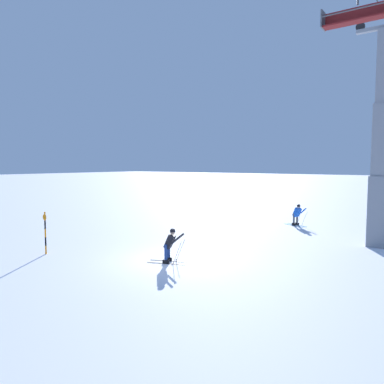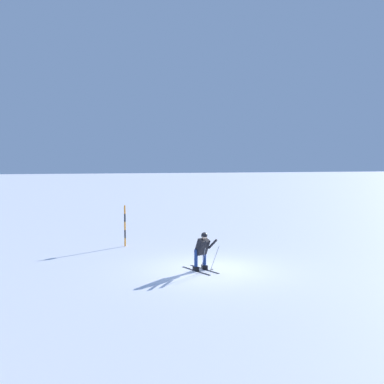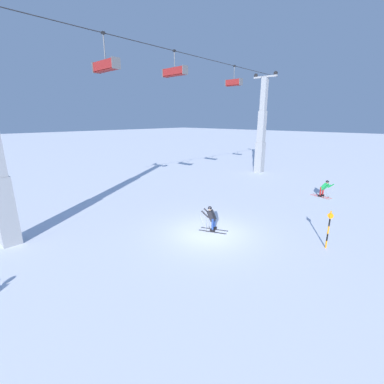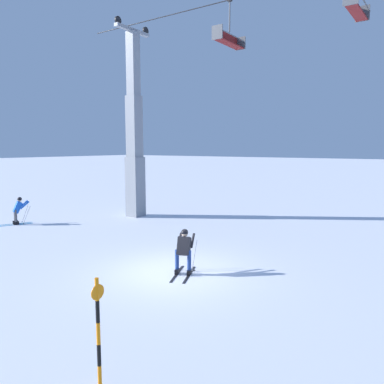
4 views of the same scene
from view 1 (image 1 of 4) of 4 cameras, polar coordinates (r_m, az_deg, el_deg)
name	(u,v)px [view 1 (image 1 of 4)]	position (r m, az deg, el deg)	size (l,w,h in m)	color
ground_plane	(173,260)	(16.13, -2.99, -10.76)	(260.00, 260.00, 0.00)	white
skier_carving_main	(170,243)	(15.53, -3.49, -8.12)	(1.15, 1.74, 1.61)	black
lift_tower_near	(380,155)	(20.50, 27.78, 5.27)	(0.88, 2.72, 11.43)	gray
chairlift_seat_nearest	(358,14)	(15.16, 24.90, 24.34)	(0.61, 2.37, 2.15)	black
trail_marker_pole	(45,231)	(18.24, -22.33, -5.82)	(0.07, 0.28, 2.01)	orange
skier_distant_downhill	(297,213)	(25.58, 16.41, -3.27)	(1.13, 1.71, 1.62)	#198CCC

